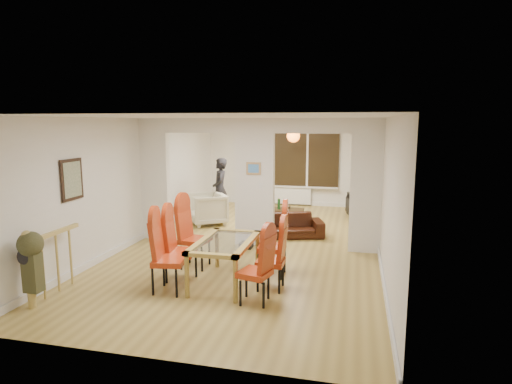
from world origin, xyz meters
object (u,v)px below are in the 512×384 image
(armchair, at_px, (208,209))
(bowl, at_px, (286,207))
(dining_chair_lb, at_px, (181,247))
(dining_chair_rb, at_px, (271,257))
(sofa, at_px, (283,225))
(dining_chair_ra, at_px, (255,268))
(dining_chair_lc, at_px, (195,235))
(dining_chair_la, at_px, (169,255))
(person, at_px, (220,189))
(dining_table, at_px, (225,262))
(coffee_table, at_px, (283,213))
(dining_chair_rc, at_px, (272,242))
(bottle, at_px, (279,204))
(television, at_px, (348,206))

(armchair, bearing_deg, bowl, 91.01)
(dining_chair_lb, distance_m, dining_chair_rb, 1.47)
(sofa, bearing_deg, dining_chair_ra, -103.87)
(dining_chair_lc, bearing_deg, armchair, 113.71)
(dining_chair_rb, bearing_deg, sofa, 96.10)
(armchair, xyz_separation_m, bowl, (1.78, 1.20, -0.11))
(dining_chair_la, bearing_deg, dining_chair_lb, 82.85)
(dining_chair_lb, height_order, person, person)
(dining_chair_rb, height_order, person, person)
(dining_table, height_order, coffee_table, dining_table)
(dining_chair_lb, relative_size, dining_chair_ra, 1.08)
(dining_chair_la, distance_m, person, 4.81)
(armchair, distance_m, person, 0.70)
(dining_table, distance_m, dining_chair_rc, 0.85)
(dining_chair_lb, bearing_deg, dining_chair_rb, -7.24)
(dining_chair_la, height_order, bottle, dining_chair_la)
(dining_chair_lb, bearing_deg, sofa, 62.94)
(dining_chair_la, relative_size, armchair, 1.33)
(dining_chair_ra, xyz_separation_m, bowl, (-0.44, 5.50, -0.23))
(dining_table, relative_size, dining_chair_la, 1.30)
(dining_chair_la, xyz_separation_m, coffee_table, (0.80, 5.33, -0.44))
(dining_chair_la, bearing_deg, armchair, 92.55)
(sofa, height_order, bottle, bottle)
(dining_chair_la, distance_m, bottle, 5.33)
(dining_chair_la, xyz_separation_m, bowl, (0.88, 5.42, -0.29))
(person, bearing_deg, dining_chair_ra, 3.81)
(dining_chair_lc, bearing_deg, dining_chair_rb, -16.67)
(dining_chair_lc, relative_size, coffee_table, 1.07)
(television, xyz_separation_m, bowl, (-1.61, -0.40, -0.03))
(armchair, relative_size, bottle, 2.92)
(dining_chair_lc, xyz_separation_m, dining_chair_rb, (1.48, -0.68, -0.07))
(dining_chair_la, distance_m, television, 6.33)
(bowl, bearing_deg, bottle, -142.86)
(dining_chair_ra, xyz_separation_m, television, (1.16, 5.90, -0.21))
(dining_chair_rb, relative_size, sofa, 0.58)
(person, bearing_deg, armchair, -35.54)
(dining_chair_lc, height_order, dining_chair_ra, dining_chair_lc)
(dining_chair_lc, bearing_deg, dining_chair_rc, 3.95)
(armchair, bearing_deg, dining_chair_lb, -19.84)
(person, distance_m, coffee_table, 1.79)
(dining_chair_rc, height_order, sofa, dining_chair_rc)
(dining_chair_lc, distance_m, coffee_table, 4.30)
(dining_chair_lc, height_order, bottle, dining_chair_lc)
(dining_chair_rb, distance_m, television, 5.47)
(dining_chair_la, relative_size, dining_chair_ra, 1.11)
(armchair, distance_m, coffee_table, 2.05)
(bottle, bearing_deg, dining_chair_lb, -98.56)
(dining_table, distance_m, person, 4.48)
(dining_chair_lc, xyz_separation_m, sofa, (1.16, 2.35, -0.32))
(dining_chair_ra, xyz_separation_m, dining_chair_rb, (0.12, 0.54, -0.00))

